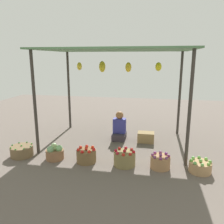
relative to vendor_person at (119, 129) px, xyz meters
name	(u,v)px	position (x,y,z in m)	size (l,w,h in m)	color
ground_plane	(116,142)	(-0.05, -0.27, -0.30)	(14.00, 14.00, 0.00)	#62574F
market_stall_structure	(116,56)	(-0.05, -0.26, 1.94)	(3.64, 2.39, 2.41)	#38332D
vendor_person	(119,129)	(0.00, 0.00, 0.00)	(0.36, 0.44, 0.78)	#362F38
basket_green_chilies	(22,151)	(-2.01, -1.54, -0.18)	(0.50, 0.50, 0.27)	brown
basket_cabbages	(55,153)	(-1.20, -1.55, -0.15)	(0.39, 0.39, 0.35)	brown
basket_red_tomatoes	(86,156)	(-0.47, -1.56, -0.15)	(0.42, 0.42, 0.34)	brown
basket_red_apples	(125,158)	(0.36, -1.56, -0.15)	(0.45, 0.45, 0.35)	olive
basket_purple_onions	(160,162)	(1.09, -1.55, -0.16)	(0.40, 0.40, 0.31)	#9D724C
basket_green_apples	(200,167)	(1.86, -1.58, -0.18)	(0.43, 0.43, 0.27)	#A78055
wooden_crate_near_vendor	(146,137)	(0.73, -0.09, -0.17)	(0.43, 0.30, 0.27)	olive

